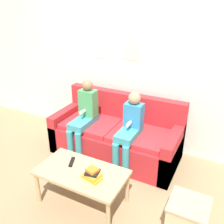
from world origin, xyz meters
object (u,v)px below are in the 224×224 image
at_px(person_right, 129,129).
at_px(tv_remote, 72,162).
at_px(coffee_table, 82,175).
at_px(person_left, 84,116).
at_px(storage_box, 187,218).
at_px(couch, 116,136).

height_order(person_right, tv_remote, person_right).
distance_m(coffee_table, person_left, 1.03).
bearing_deg(storage_box, person_left, 156.10).
bearing_deg(coffee_table, couch, 95.17).
height_order(couch, person_right, person_right).
bearing_deg(coffee_table, storage_box, 6.33).
xyz_separation_m(person_left, storage_box, (1.65, -0.73, -0.42)).
relative_size(couch, person_right, 1.73).
relative_size(person_left, storage_box, 2.90).
height_order(person_left, storage_box, person_left).
relative_size(couch, tv_remote, 10.60).
xyz_separation_m(person_right, storage_box, (0.95, -0.73, -0.40)).
relative_size(couch, storage_box, 4.77).
xyz_separation_m(couch, person_left, (-0.42, -0.19, 0.32)).
bearing_deg(person_right, storage_box, -37.54).
bearing_deg(couch, coffee_table, -84.83).
height_order(coffee_table, person_right, person_right).
xyz_separation_m(person_left, tv_remote, (0.33, -0.78, -0.17)).
height_order(person_left, person_right, person_left).
relative_size(couch, coffee_table, 1.86).
distance_m(couch, person_right, 0.46).
bearing_deg(coffee_table, person_right, 77.29).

